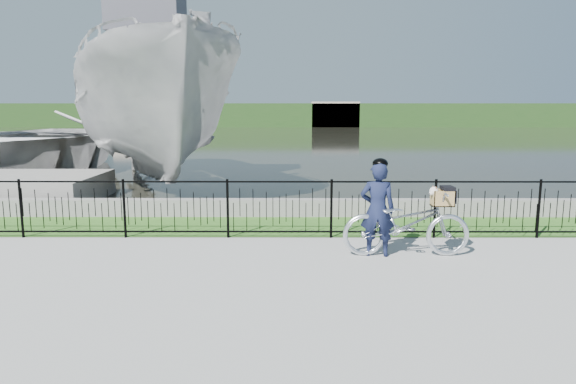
{
  "coord_description": "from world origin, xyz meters",
  "views": [
    {
      "loc": [
        0.2,
        -8.1,
        2.51
      ],
      "look_at": [
        0.17,
        1.0,
        1.0
      ],
      "focal_mm": 32.0,
      "sensor_mm": 36.0,
      "label": 1
    }
  ],
  "objects_px": {
    "bicycle_rig": "(407,223)",
    "boat_near": "(151,112)",
    "boat_far": "(24,142)",
    "cyclist": "(377,208)"
  },
  "relations": [
    {
      "from": "cyclist",
      "to": "boat_near",
      "type": "xyz_separation_m",
      "value": [
        -5.92,
        8.02,
        1.54
      ]
    },
    {
      "from": "bicycle_rig",
      "to": "cyclist",
      "type": "relative_size",
      "value": 1.28
    },
    {
      "from": "boat_far",
      "to": "cyclist",
      "type": "bearing_deg",
      "value": -43.44
    },
    {
      "from": "boat_near",
      "to": "cyclist",
      "type": "bearing_deg",
      "value": -53.57
    },
    {
      "from": "bicycle_rig",
      "to": "boat_far",
      "type": "bearing_deg",
      "value": 137.79
    },
    {
      "from": "cyclist",
      "to": "boat_near",
      "type": "relative_size",
      "value": 0.13
    },
    {
      "from": "cyclist",
      "to": "boat_far",
      "type": "xyz_separation_m",
      "value": [
        -11.57,
        10.95,
        0.37
      ]
    },
    {
      "from": "bicycle_rig",
      "to": "boat_near",
      "type": "xyz_separation_m",
      "value": [
        -6.42,
        8.02,
        1.79
      ]
    },
    {
      "from": "boat_near",
      "to": "boat_far",
      "type": "xyz_separation_m",
      "value": [
        -5.65,
        2.93,
        -1.17
      ]
    },
    {
      "from": "boat_far",
      "to": "bicycle_rig",
      "type": "bearing_deg",
      "value": -42.21
    }
  ]
}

